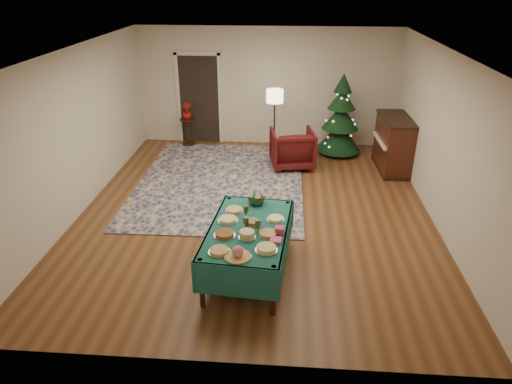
# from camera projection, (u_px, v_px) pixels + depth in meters

# --- Properties ---
(room_shell) EXTENTS (7.00, 7.00, 7.00)m
(room_shell) POSITION_uv_depth(u_px,v_px,m) (255.00, 136.00, 7.43)
(room_shell) COLOR #593319
(room_shell) RESTS_ON ground
(doorway) EXTENTS (1.08, 0.04, 2.16)m
(doorway) POSITION_uv_depth(u_px,v_px,m) (199.00, 97.00, 10.77)
(doorway) COLOR black
(doorway) RESTS_ON ground
(rug) EXTENTS (3.23, 4.22, 0.02)m
(rug) POSITION_uv_depth(u_px,v_px,m) (221.00, 182.00, 9.06)
(rug) COLOR #131749
(rug) RESTS_ON ground
(buffet_table) EXTENTS (1.21, 1.90, 0.70)m
(buffet_table) POSITION_uv_depth(u_px,v_px,m) (249.00, 237.00, 6.12)
(buffet_table) COLOR black
(buffet_table) RESTS_ON ground
(platter_0) EXTENTS (0.27, 0.27, 0.04)m
(platter_0) POSITION_uv_depth(u_px,v_px,m) (219.00, 251.00, 5.52)
(platter_0) COLOR silver
(platter_0) RESTS_ON buffet_table
(platter_1) EXTENTS (0.33, 0.33, 0.15)m
(platter_1) POSITION_uv_depth(u_px,v_px,m) (238.00, 253.00, 5.41)
(platter_1) COLOR silver
(platter_1) RESTS_ON buffet_table
(platter_2) EXTENTS (0.28, 0.28, 0.06)m
(platter_2) POSITION_uv_depth(u_px,v_px,m) (266.00, 249.00, 5.55)
(platter_2) COLOR silver
(platter_2) RESTS_ON buffet_table
(platter_3) EXTENTS (0.28, 0.28, 0.05)m
(platter_3) POSITION_uv_depth(u_px,v_px,m) (224.00, 234.00, 5.87)
(platter_3) COLOR silver
(platter_3) RESTS_ON buffet_table
(platter_4) EXTENTS (0.23, 0.23, 0.10)m
(platter_4) POSITION_uv_depth(u_px,v_px,m) (247.00, 235.00, 5.81)
(platter_4) COLOR silver
(platter_4) RESTS_ON buffet_table
(platter_5) EXTENTS (0.27, 0.27, 0.04)m
(platter_5) POSITION_uv_depth(u_px,v_px,m) (268.00, 234.00, 5.89)
(platter_5) COLOR silver
(platter_5) RESTS_ON buffet_table
(platter_6) EXTENTS (0.28, 0.28, 0.05)m
(platter_6) POSITION_uv_depth(u_px,v_px,m) (228.00, 220.00, 6.21)
(platter_6) COLOR silver
(platter_6) RESTS_ON buffet_table
(platter_7) EXTENTS (0.22, 0.22, 0.07)m
(platter_7) POSITION_uv_depth(u_px,v_px,m) (252.00, 223.00, 6.12)
(platter_7) COLOR silver
(platter_7) RESTS_ON buffet_table
(platter_8) EXTENTS (0.25, 0.25, 0.04)m
(platter_8) POSITION_uv_depth(u_px,v_px,m) (276.00, 219.00, 6.24)
(platter_8) COLOR silver
(platter_8) RESTS_ON buffet_table
(platter_9) EXTENTS (0.26, 0.26, 0.04)m
(platter_9) POSITION_uv_depth(u_px,v_px,m) (234.00, 210.00, 6.47)
(platter_9) COLOR silver
(platter_9) RESTS_ON buffet_table
(goblet_0) EXTENTS (0.08, 0.08, 0.16)m
(goblet_0) POSITION_uv_depth(u_px,v_px,m) (246.00, 210.00, 6.31)
(goblet_0) COLOR #2D471E
(goblet_0) RESTS_ON buffet_table
(goblet_1) EXTENTS (0.08, 0.08, 0.16)m
(goblet_1) POSITION_uv_depth(u_px,v_px,m) (258.00, 225.00, 5.95)
(goblet_1) COLOR #2D471E
(goblet_1) RESTS_ON buffet_table
(goblet_2) EXTENTS (0.08, 0.08, 0.16)m
(goblet_2) POSITION_uv_depth(u_px,v_px,m) (246.00, 222.00, 6.02)
(goblet_2) COLOR #2D471E
(goblet_2) RESTS_ON buffet_table
(napkin_stack) EXTENTS (0.15, 0.15, 0.04)m
(napkin_stack) POSITION_uv_depth(u_px,v_px,m) (276.00, 240.00, 5.74)
(napkin_stack) COLOR #F04283
(napkin_stack) RESTS_ON buffet_table
(gift_box) EXTENTS (0.12, 0.12, 0.09)m
(gift_box) POSITION_uv_depth(u_px,v_px,m) (280.00, 230.00, 5.91)
(gift_box) COLOR #D13A63
(gift_box) RESTS_ON buffet_table
(centerpiece) EXTENTS (0.25, 0.25, 0.29)m
(centerpiece) POSITION_uv_depth(u_px,v_px,m) (256.00, 196.00, 6.63)
(centerpiece) COLOR #1E4C1E
(centerpiece) RESTS_ON buffet_table
(armchair) EXTENTS (0.99, 0.95, 0.89)m
(armchair) POSITION_uv_depth(u_px,v_px,m) (292.00, 147.00, 9.60)
(armchair) COLOR #480F0F
(armchair) RESTS_ON ground
(floor_lamp) EXTENTS (0.37, 0.37, 1.51)m
(floor_lamp) POSITION_uv_depth(u_px,v_px,m) (275.00, 100.00, 9.80)
(floor_lamp) COLOR #A57F3F
(floor_lamp) RESTS_ON ground
(side_table) EXTENTS (0.36, 0.36, 0.64)m
(side_table) POSITION_uv_depth(u_px,v_px,m) (188.00, 132.00, 10.88)
(side_table) COLOR black
(side_table) RESTS_ON ground
(potted_plant) EXTENTS (0.21, 0.38, 0.21)m
(potted_plant) POSITION_uv_depth(u_px,v_px,m) (187.00, 115.00, 10.69)
(potted_plant) COLOR #AB150C
(potted_plant) RESTS_ON side_table
(christmas_tree) EXTENTS (1.29, 1.29, 1.82)m
(christmas_tree) POSITION_uv_depth(u_px,v_px,m) (340.00, 119.00, 10.15)
(christmas_tree) COLOR black
(christmas_tree) RESTS_ON ground
(piano) EXTENTS (0.66, 1.32, 1.12)m
(piano) POSITION_uv_depth(u_px,v_px,m) (393.00, 144.00, 9.43)
(piano) COLOR black
(piano) RESTS_ON ground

